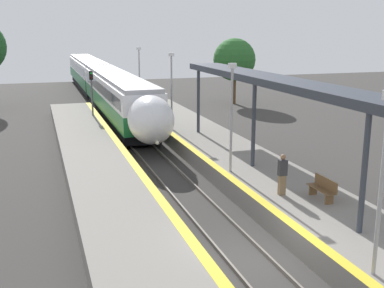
# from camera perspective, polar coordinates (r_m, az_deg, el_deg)

# --- Properties ---
(ground_plane) EXTENTS (120.00, 120.00, 0.00)m
(ground_plane) POSITION_cam_1_polar(r_m,az_deg,el_deg) (16.66, 6.82, -13.80)
(ground_plane) COLOR #383533
(rail_left) EXTENTS (0.08, 90.00, 0.15)m
(rail_left) POSITION_cam_1_polar(r_m,az_deg,el_deg) (16.37, 4.46, -13.98)
(rail_left) COLOR slate
(rail_left) RESTS_ON ground_plane
(rail_right) EXTENTS (0.08, 90.00, 0.15)m
(rail_right) POSITION_cam_1_polar(r_m,az_deg,el_deg) (16.92, 9.10, -13.15)
(rail_right) COLOR slate
(rail_right) RESTS_ON ground_plane
(train) EXTENTS (2.87, 48.81, 3.95)m
(train) POSITION_cam_1_polar(r_m,az_deg,el_deg) (50.78, -10.70, 7.21)
(train) COLOR black
(train) RESTS_ON ground_plane
(platform_right) EXTENTS (4.21, 64.00, 0.91)m
(platform_right) POSITION_cam_1_polar(r_m,az_deg,el_deg) (18.27, 17.98, -10.29)
(platform_right) COLOR gray
(platform_right) RESTS_ON ground_plane
(platform_left) EXTENTS (3.60, 64.00, 0.91)m
(platform_left) POSITION_cam_1_polar(r_m,az_deg,el_deg) (15.45, -5.43, -14.19)
(platform_left) COLOR gray
(platform_left) RESTS_ON ground_plane
(platform_bench) EXTENTS (0.44, 1.57, 0.89)m
(platform_bench) POSITION_cam_1_polar(r_m,az_deg,el_deg) (20.15, 15.27, -5.06)
(platform_bench) COLOR brown
(platform_bench) RESTS_ON platform_right
(person_waiting) EXTENTS (0.36, 0.23, 1.74)m
(person_waiting) POSITION_cam_1_polar(r_m,az_deg,el_deg) (20.15, 10.66, -3.50)
(person_waiting) COLOR #7F6647
(person_waiting) RESTS_ON platform_right
(railway_signal) EXTENTS (0.28, 0.28, 4.42)m
(railway_signal) POSITION_cam_1_polar(r_m,az_deg,el_deg) (38.98, -11.79, 5.97)
(railway_signal) COLOR #59595E
(railway_signal) RESTS_ON ground_plane
(lamppost_near) EXTENTS (0.36, 0.20, 5.18)m
(lamppost_near) POSITION_cam_1_polar(r_m,az_deg,el_deg) (13.83, 21.67, -3.17)
(lamppost_near) COLOR #9E9EA3
(lamppost_near) RESTS_ON platform_right
(lamppost_mid) EXTENTS (0.36, 0.20, 5.18)m
(lamppost_mid) POSITION_cam_1_polar(r_m,az_deg,el_deg) (22.71, 4.71, 3.97)
(lamppost_mid) COLOR #9E9EA3
(lamppost_mid) RESTS_ON platform_right
(lamppost_far) EXTENTS (0.36, 0.20, 5.18)m
(lamppost_far) POSITION_cam_1_polar(r_m,az_deg,el_deg) (32.60, -2.44, 6.89)
(lamppost_far) COLOR #9E9EA3
(lamppost_far) RESTS_ON platform_right
(lamppost_farthest) EXTENTS (0.36, 0.20, 5.18)m
(lamppost_farthest) POSITION_cam_1_polar(r_m,az_deg,el_deg) (42.80, -6.26, 8.40)
(lamppost_farthest) COLOR #9E9EA3
(lamppost_farthest) RESTS_ON platform_right
(station_canopy) EXTENTS (2.02, 20.08, 4.45)m
(station_canopy) POSITION_cam_1_polar(r_m,az_deg,el_deg) (23.87, 8.73, 7.23)
(station_canopy) COLOR #333842
(station_canopy) RESTS_ON platform_right
(background_tree_right) EXTENTS (4.34, 4.34, 6.72)m
(background_tree_right) POSITION_cam_1_polar(r_m,az_deg,el_deg) (50.25, 5.04, 9.92)
(background_tree_right) COLOR brown
(background_tree_right) RESTS_ON ground_plane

